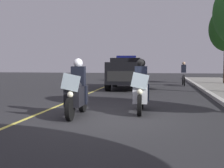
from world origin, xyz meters
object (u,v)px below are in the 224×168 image
(police_motorcycle_lead_right, at_px, (141,90))
(cyclist_background, at_px, (184,74))
(police_motorcycle_lead_left, at_px, (77,93))
(police_suv, at_px, (126,72))

(police_motorcycle_lead_right, relative_size, cyclist_background, 1.22)
(police_motorcycle_lead_left, bearing_deg, police_motorcycle_lead_right, 120.17)
(police_suv, height_order, cyclist_background, police_suv)
(police_suv, distance_m, cyclist_background, 4.89)
(police_motorcycle_lead_right, relative_size, police_suv, 0.43)
(police_suv, bearing_deg, cyclist_background, 130.86)
(police_motorcycle_lead_right, height_order, cyclist_background, police_motorcycle_lead_right)
(cyclist_background, bearing_deg, police_motorcycle_lead_left, -17.24)
(police_motorcycle_lead_right, bearing_deg, cyclist_background, 169.57)
(police_motorcycle_lead_left, xyz_separation_m, police_suv, (-9.68, 0.30, 0.37))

